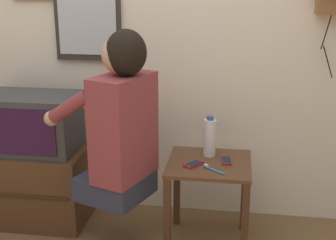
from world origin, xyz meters
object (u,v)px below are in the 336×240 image
television (30,123)px  water_bottle (210,137)px  cell_phone_held (194,164)px  toothbrush (213,169)px  person (120,121)px  cell_phone_spare (226,160)px

television → water_bottle: bearing=-1.7°
television → cell_phone_held: size_ratio=4.41×
cell_phone_held → toothbrush: 0.13m
water_bottle → toothbrush: 0.25m
person → water_bottle: size_ratio=3.97×
person → toothbrush: bearing=-69.1°
water_bottle → toothbrush: (0.03, -0.23, -0.11)m
cell_phone_spare → television: bearing=168.1°
cell_phone_held → toothbrush: size_ratio=1.08×
person → cell_phone_spare: person is taller
person → cell_phone_held: person is taller
cell_phone_held → toothbrush: bearing=7.9°
cell_phone_spare → toothbrush: (-0.07, -0.14, 0.00)m
person → cell_phone_spare: 0.67m
cell_phone_held → toothbrush: toothbrush is taller
cell_phone_held → cell_phone_spare: size_ratio=1.04×
person → water_bottle: (0.49, 0.23, -0.15)m
person → television: (-0.66, 0.26, -0.13)m
person → cell_phone_held: bearing=-60.5°
television → cell_phone_spare: bearing=-5.3°
person → television: 0.72m
person → cell_phone_held: size_ratio=7.31×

